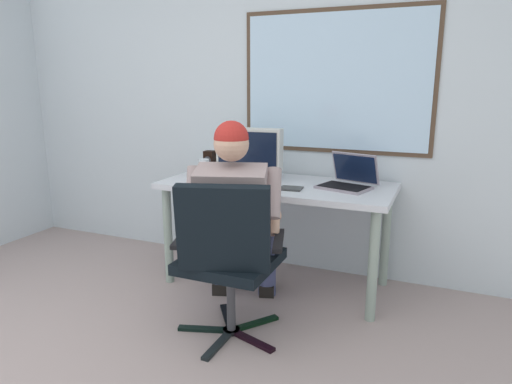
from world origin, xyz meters
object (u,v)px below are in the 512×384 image
(wine_glass, at_px, (204,165))
(desk_speaker, at_px, (210,163))
(crt_monitor, at_px, (249,151))
(office_chair, at_px, (227,252))
(laptop, at_px, (349,178))
(cd_case, at_px, (291,188))
(desk, at_px, (276,196))
(person_seated, at_px, (236,219))

(wine_glass, bearing_deg, desk_speaker, 108.75)
(crt_monitor, bearing_deg, office_chair, -74.03)
(laptop, xyz_separation_m, desk_speaker, (-1.06, 0.03, 0.03))
(cd_case, bearing_deg, desk_speaker, 161.74)
(desk, xyz_separation_m, laptop, (0.48, 0.07, 0.15))
(crt_monitor, distance_m, cd_case, 0.44)
(wine_glass, xyz_separation_m, desk_speaker, (-0.08, 0.22, -0.02))
(office_chair, height_order, laptop, laptop)
(person_seated, bearing_deg, desk_speaker, 128.55)
(desk, distance_m, office_chair, 0.84)
(crt_monitor, distance_m, laptop, 0.71)
(person_seated, distance_m, cd_case, 0.48)
(cd_case, bearing_deg, desk, 137.74)
(person_seated, distance_m, desk_speaker, 0.88)
(desk, xyz_separation_m, person_seated, (-0.04, -0.57, -0.01))
(office_chair, relative_size, person_seated, 0.76)
(wine_glass, distance_m, desk_speaker, 0.24)
(desk, relative_size, cd_case, 10.20)
(person_seated, height_order, laptop, person_seated)
(desk, bearing_deg, laptop, 8.45)
(desk, bearing_deg, crt_monitor, 177.16)
(person_seated, height_order, wine_glass, person_seated)
(office_chair, bearing_deg, person_seated, 105.43)
(cd_case, bearing_deg, crt_monitor, 157.74)
(desk_speaker, xyz_separation_m, cd_case, (0.73, -0.24, -0.08))
(crt_monitor, xyz_separation_m, desk_speaker, (-0.37, 0.09, -0.12))
(office_chair, xyz_separation_m, wine_glass, (-0.53, 0.71, 0.31))
(laptop, xyz_separation_m, cd_case, (-0.33, -0.21, -0.05))
(person_seated, relative_size, laptop, 3.09)
(desk, bearing_deg, desk_speaker, 169.89)
(office_chair, relative_size, crt_monitor, 1.98)
(laptop, bearing_deg, cd_case, -147.81)
(laptop, bearing_deg, person_seated, -129.27)
(desk, relative_size, laptop, 4.00)
(laptop, distance_m, desk_speaker, 1.06)
(person_seated, bearing_deg, wine_glass, 135.68)
(laptop, relative_size, wine_glass, 2.58)
(office_chair, distance_m, cd_case, 0.73)
(desk, distance_m, person_seated, 0.57)
(crt_monitor, bearing_deg, wine_glass, -155.89)
(office_chair, relative_size, cd_case, 6.00)
(desk, distance_m, cd_case, 0.23)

